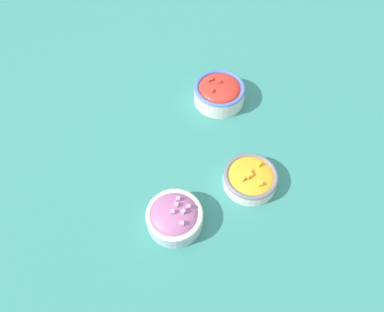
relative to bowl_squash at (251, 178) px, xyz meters
name	(u,v)px	position (x,y,z in m)	size (l,w,h in m)	color
ground_plane	(192,163)	(-0.07, 0.13, -0.02)	(3.00, 3.00, 0.00)	#337F75
bowl_squash	(251,178)	(0.00, 0.00, 0.00)	(0.13, 0.13, 0.05)	silver
bowl_red_onion	(175,216)	(-0.20, 0.03, 0.01)	(0.13, 0.13, 0.07)	#B2C1CC
bowl_cherry_tomatoes	(220,92)	(0.12, 0.25, 0.01)	(0.14, 0.14, 0.07)	silver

